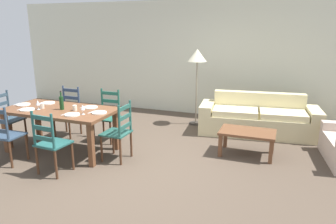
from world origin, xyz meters
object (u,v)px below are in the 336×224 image
(dining_chair_far_left, at_px, (68,111))
(wine_bottle, at_px, (61,103))
(dining_chair_head_west, at_px, (7,118))
(dining_table, at_px, (60,114))
(dining_chair_near_right, at_px, (51,143))
(wine_glass_near_left, at_px, (38,103))
(dining_chair_near_left, at_px, (5,135))
(couch, at_px, (258,119))
(wine_glass_near_right, at_px, (83,108))
(dining_chair_far_right, at_px, (108,115))
(coffee_table, at_px, (247,135))
(standing_lamp, at_px, (197,60))
(coffee_cup_primary, at_px, (75,108))
(dining_chair_head_east, at_px, (119,132))
(coffee_cup_secondary, at_px, (42,106))

(dining_chair_far_left, relative_size, wine_bottle, 3.04)
(dining_chair_head_west, bearing_deg, dining_table, 1.56)
(dining_chair_near_right, xyz_separation_m, wine_glass_near_left, (-0.75, 0.63, 0.38))
(dining_chair_near_right, bearing_deg, wine_bottle, 116.42)
(dining_chair_head_west, bearing_deg, dining_chair_near_left, -45.03)
(dining_chair_head_west, height_order, couch, dining_chair_head_west)
(dining_chair_head_west, height_order, wine_glass_near_left, dining_chair_head_west)
(wine_glass_near_right, bearing_deg, dining_chair_near_left, -150.19)
(dining_chair_far_right, bearing_deg, wine_bottle, -116.81)
(wine_glass_near_right, bearing_deg, couch, 42.56)
(wine_bottle, xyz_separation_m, coffee_table, (2.95, 0.94, -0.51))
(dining_chair_far_left, relative_size, dining_chair_head_west, 1.00)
(dining_chair_near_left, relative_size, dining_chair_head_west, 1.00)
(dining_table, height_order, dining_chair_far_right, dining_chair_far_right)
(wine_glass_near_left, distance_m, standing_lamp, 3.27)
(dining_chair_head_west, relative_size, coffee_cup_primary, 10.67)
(couch, bearing_deg, dining_chair_head_east, -132.58)
(dining_chair_head_east, bearing_deg, wine_glass_near_left, -173.55)
(wine_glass_near_right, bearing_deg, dining_table, 165.17)
(dining_chair_near_right, xyz_separation_m, dining_chair_far_left, (-0.87, 1.53, 0.00))
(dining_chair_far_right, xyz_separation_m, dining_chair_head_east, (0.66, -0.76, 0.00))
(dining_chair_head_west, relative_size, coffee_cup_secondary, 10.67)
(wine_glass_near_left, relative_size, couch, 0.07)
(dining_chair_near_right, bearing_deg, dining_chair_head_east, 49.70)
(coffee_cup_secondary, bearing_deg, coffee_cup_primary, 7.62)
(dining_chair_near_left, relative_size, wine_glass_near_left, 5.96)
(dining_chair_far_left, bearing_deg, standing_lamp, 36.25)
(dining_chair_far_left, relative_size, wine_glass_near_left, 5.96)
(dining_table, distance_m, coffee_cup_primary, 0.34)
(dining_chair_near_right, bearing_deg, wine_glass_near_right, 78.13)
(dining_chair_far_right, bearing_deg, coffee_cup_secondary, -131.94)
(dining_table, distance_m, dining_chair_head_east, 1.14)
(standing_lamp, bearing_deg, dining_chair_near_left, -125.51)
(dining_chair_head_west, xyz_separation_m, coffee_cup_secondary, (0.87, -0.04, 0.32))
(dining_chair_near_right, relative_size, dining_chair_far_right, 1.00)
(coffee_cup_secondary, distance_m, standing_lamp, 3.21)
(dining_chair_near_right, bearing_deg, standing_lamp, 67.45)
(dining_chair_head_east, height_order, standing_lamp, standing_lamp)
(dining_table, relative_size, dining_chair_near_right, 1.98)
(dining_chair_head_east, distance_m, wine_glass_near_right, 0.68)
(coffee_cup_primary, relative_size, coffee_table, 0.10)
(dining_chair_near_left, height_order, coffee_cup_secondary, dining_chair_near_left)
(wine_bottle, relative_size, standing_lamp, 0.19)
(dining_chair_far_left, relative_size, dining_chair_far_right, 1.00)
(dining_chair_far_left, xyz_separation_m, coffee_cup_primary, (0.72, -0.74, 0.32))
(dining_chair_far_right, relative_size, wine_glass_near_left, 5.96)
(coffee_cup_primary, xyz_separation_m, standing_lamp, (1.43, 2.32, 0.62))
(dining_chair_far_right, height_order, coffee_table, dining_chair_far_right)
(dining_chair_far_right, relative_size, couch, 0.41)
(coffee_table, bearing_deg, standing_lamp, 132.36)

